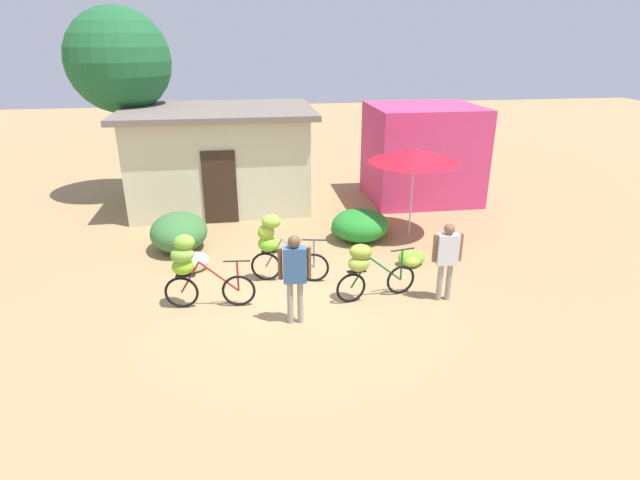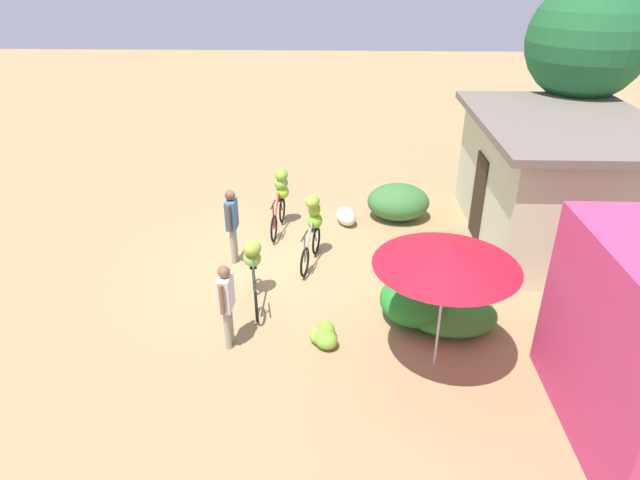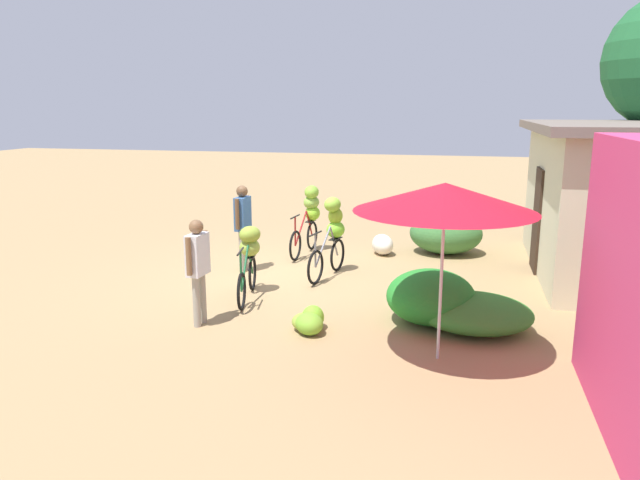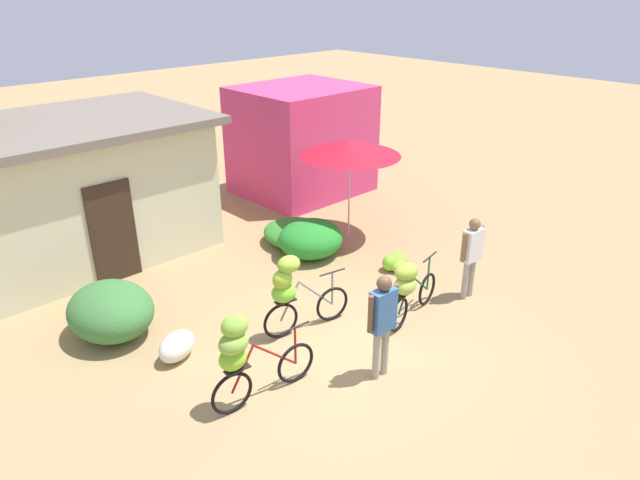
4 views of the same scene
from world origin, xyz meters
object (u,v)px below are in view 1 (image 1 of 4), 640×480
person_bystander (447,254)px  bicycle_leftmost (191,265)px  shop_pink (422,153)px  tree_behind_building (119,61)px  banana_pile_on_ground (412,259)px  bicycle_center_loaded (365,266)px  person_vendor (295,270)px  produce_sack (194,262)px  building_low (220,157)px  market_umbrella (414,155)px  bicycle_near_pile (275,243)px

person_bystander → bicycle_leftmost: bearing=174.7°
shop_pink → person_bystander: bearing=-104.9°
tree_behind_building → banana_pile_on_ground: 10.29m
bicycle_center_loaded → person_vendor: size_ratio=0.98×
person_vendor → bicycle_leftmost: bearing=155.1°
bicycle_center_loaded → produce_sack: 3.89m
tree_behind_building → person_vendor: bearing=-63.6°
building_low → tree_behind_building: tree_behind_building is taller
market_umbrella → bicycle_near_pile: (-3.61, -2.17, -1.23)m
bicycle_leftmost → person_bystander: (4.80, -0.44, 0.09)m
bicycle_leftmost → person_bystander: 4.82m
person_bystander → market_umbrella: bearing=83.0°
person_bystander → building_low: bearing=122.6°
tree_behind_building → bicycle_center_loaded: 10.19m
tree_behind_building → person_bystander: (7.14, -8.04, -3.14)m
tree_behind_building → person_bystander: tree_behind_building is taller
tree_behind_building → bicycle_center_loaded: tree_behind_building is taller
tree_behind_building → produce_sack: bearing=-69.7°
bicycle_center_loaded → produce_sack: bearing=151.6°
shop_pink → person_bystander: (-1.74, -6.54, -0.47)m
building_low → banana_pile_on_ground: bearing=-50.5°
shop_pink → market_umbrella: size_ratio=1.41×
bicycle_leftmost → bicycle_center_loaded: bearing=-3.9°
building_low → bicycle_near_pile: building_low is taller
building_low → shop_pink: bearing=-2.9°
building_low → person_bystander: 8.15m
bicycle_center_loaded → banana_pile_on_ground: bearing=45.0°
tree_behind_building → market_umbrella: (7.57, -4.56, -2.01)m
person_bystander → banana_pile_on_ground: bearing=93.6°
building_low → bicycle_leftmost: bearing=-93.7°
building_low → banana_pile_on_ground: building_low is taller
bicycle_near_pile → produce_sack: (-1.74, 0.74, -0.64)m
bicycle_leftmost → bicycle_center_loaded: 3.28m
market_umbrella → produce_sack: 5.84m
produce_sack → person_vendor: bearing=-51.4°
market_umbrella → shop_pink: bearing=66.8°
shop_pink → bicycle_leftmost: bearing=-137.0°
person_bystander → person_vendor: bearing=-171.9°
building_low → bicycle_leftmost: 6.44m
shop_pink → bicycle_near_pile: 7.20m
tree_behind_building → bicycle_center_loaded: size_ratio=3.39×
bicycle_near_pile → building_low: bearing=102.3°
shop_pink → banana_pile_on_ground: shop_pink is taller
market_umbrella → person_bystander: market_umbrella is taller
bicycle_center_loaded → banana_pile_on_ground: bicycle_center_loaded is taller
tree_behind_building → market_umbrella: bearing=-31.1°
shop_pink → market_umbrella: (-1.31, -3.06, 0.65)m
bicycle_center_loaded → person_vendor: 1.58m
shop_pink → person_vendor: shop_pink is taller
building_low → market_umbrella: (4.81, -3.37, 0.63)m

